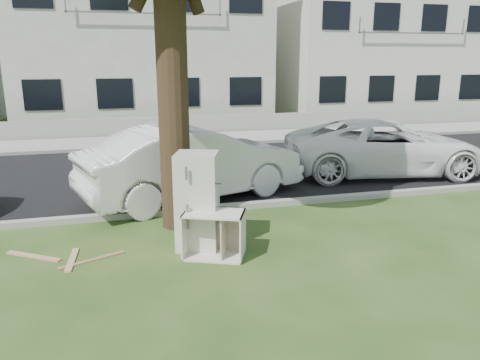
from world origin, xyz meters
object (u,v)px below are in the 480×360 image
object	(u,v)px
fridge	(197,201)
car_right	(386,147)
cabinet	(214,234)
car_center	(193,163)

from	to	relation	value
fridge	car_right	size ratio (longest dim) A/B	0.30
cabinet	car_center	size ratio (longest dim) A/B	0.19
cabinet	fridge	bearing A→B (deg)	137.17
cabinet	car_center	xyz separation A→B (m)	(0.19, 3.18, 0.45)
cabinet	car_right	world-z (taller)	car_right
cabinet	car_right	size ratio (longest dim) A/B	0.18
cabinet	car_center	bearing A→B (deg)	109.55
car_center	car_right	xyz separation A→B (m)	(5.31, 0.94, -0.08)
fridge	car_center	size ratio (longest dim) A/B	0.32
car_right	fridge	bearing A→B (deg)	132.60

